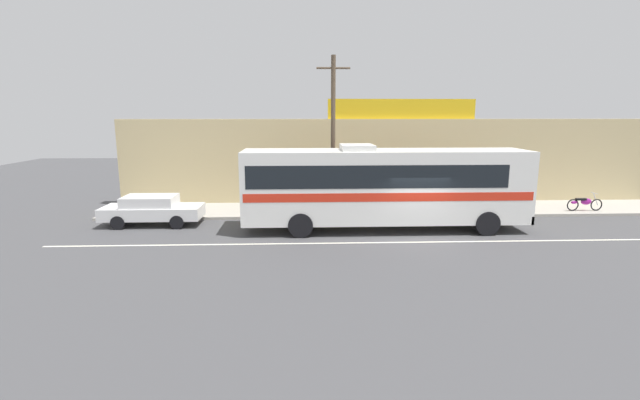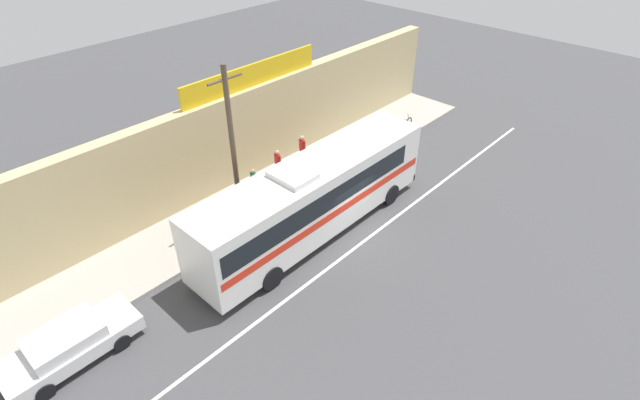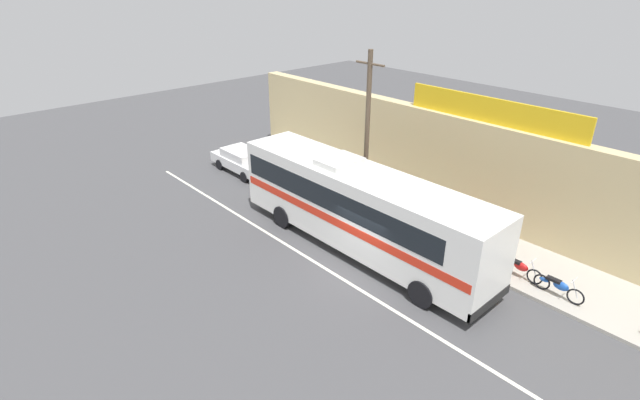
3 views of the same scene
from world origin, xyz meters
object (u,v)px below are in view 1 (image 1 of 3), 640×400
object	(u,v)px
motorcycle_blue	(484,203)
pedestrian_near_shop	(438,187)
pedestrian_far_right	(404,189)
motorcycle_red	(584,203)
pedestrian_far_left	(367,190)
intercity_bus	(383,184)
motorcycle_orange	(515,203)
parked_car	(152,209)
utility_pole	(333,134)

from	to	relation	value
motorcycle_blue	pedestrian_near_shop	bearing A→B (deg)	140.91
pedestrian_far_right	motorcycle_red	bearing A→B (deg)	-10.10
motorcycle_blue	pedestrian_far_left	distance (m)	6.01
motorcycle_red	pedestrian_far_right	bearing A→B (deg)	169.90
intercity_bus	pedestrian_far_left	bearing A→B (deg)	91.27
motorcycle_orange	motorcycle_blue	bearing A→B (deg)	175.45
motorcycle_orange	pedestrian_far_left	size ratio (longest dim) A/B	1.09
motorcycle_orange	pedestrian_near_shop	bearing A→B (deg)	154.05
motorcycle_red	parked_car	bearing A→B (deg)	-175.91
motorcycle_orange	pedestrian_far_right	size ratio (longest dim) A/B	1.11
pedestrian_far_right	motorcycle_blue	bearing A→B (deg)	-21.85
parked_car	pedestrian_near_shop	size ratio (longest dim) A/B	2.56
parked_car	motorcycle_orange	xyz separation A→B (m)	(17.87, 1.49, -0.17)
intercity_bus	motorcycle_blue	xyz separation A→B (m)	(5.81, 2.88, -1.50)
pedestrian_near_shop	motorcycle_blue	bearing A→B (deg)	-39.09
motorcycle_red	motorcycle_orange	distance (m)	3.67
intercity_bus	pedestrian_near_shop	distance (m)	5.96
motorcycle_orange	pedestrian_near_shop	distance (m)	3.97
motorcycle_blue	parked_car	bearing A→B (deg)	-174.34
motorcycle_blue	pedestrian_near_shop	xyz separation A→B (m)	(-1.96, 1.59, 0.60)
intercity_bus	utility_pole	distance (m)	3.88
motorcycle_red	pedestrian_far_left	size ratio (longest dim) A/B	1.12
parked_car	pedestrian_far_right	size ratio (longest dim) A/B	2.71
pedestrian_far_left	pedestrian_near_shop	bearing A→B (deg)	8.03
pedestrian_near_shop	utility_pole	bearing A→B (deg)	-162.37
pedestrian_near_shop	pedestrian_far_right	bearing A→B (deg)	-178.34
utility_pole	pedestrian_far_left	size ratio (longest dim) A/B	4.58
pedestrian_far_right	utility_pole	bearing A→B (deg)	-155.61
parked_car	motorcycle_blue	distance (m)	16.38
utility_pole	motorcycle_red	size ratio (longest dim) A/B	4.09
motorcycle_red	motorcycle_orange	world-z (taller)	same
motorcycle_blue	pedestrian_far_right	xyz separation A→B (m)	(-3.83, 1.54, 0.54)
intercity_bus	pedestrian_far_left	distance (m)	4.03
parked_car	pedestrian_far_right	distance (m)	12.87
utility_pole	motorcycle_blue	bearing A→B (deg)	1.99
utility_pole	pedestrian_far_right	bearing A→B (deg)	24.39
parked_car	motorcycle_blue	xyz separation A→B (m)	(16.30, 1.62, -0.17)
motorcycle_red	pedestrian_far_left	xyz separation A→B (m)	(-11.13, 1.11, 0.55)
motorcycle_red	utility_pole	bearing A→B (deg)	-179.15
utility_pole	motorcycle_orange	bearing A→B (deg)	0.90
motorcycle_orange	parked_car	bearing A→B (deg)	-175.23
pedestrian_near_shop	motorcycle_orange	bearing A→B (deg)	-25.95
intercity_bus	pedestrian_far_right	world-z (taller)	intercity_bus
motorcycle_red	pedestrian_far_right	world-z (taller)	pedestrian_far_right
motorcycle_blue	motorcycle_orange	bearing A→B (deg)	-4.55
intercity_bus	pedestrian_far_right	size ratio (longest dim) A/B	7.48
pedestrian_far_right	pedestrian_far_left	bearing A→B (deg)	-166.34
utility_pole	pedestrian_far_left	distance (m)	3.80
parked_car	pedestrian_far_right	xyz separation A→B (m)	(12.47, 3.15, 0.36)
parked_car	motorcycle_red	world-z (taller)	parked_car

